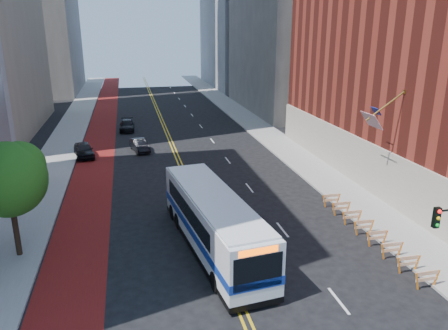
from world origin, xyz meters
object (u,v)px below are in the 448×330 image
at_px(street_tree, 9,176).
at_px(car_a, 84,150).
at_px(transit_bus, 213,221).
at_px(car_b, 140,145).
at_px(car_c, 127,126).

relative_size(street_tree, car_a, 1.54).
bearing_deg(car_a, transit_bus, -78.58).
xyz_separation_m(transit_bus, car_b, (-3.49, 22.89, -1.18)).
relative_size(street_tree, transit_bus, 0.51).
xyz_separation_m(car_a, car_b, (5.65, 0.97, -0.09)).
distance_m(car_a, car_b, 5.74).
bearing_deg(transit_bus, car_a, 105.39).
bearing_deg(car_c, car_b, -81.59).
bearing_deg(car_c, street_tree, -99.78).
distance_m(street_tree, car_a, 20.88).
height_order(street_tree, car_b, street_tree).
bearing_deg(car_c, car_a, -109.95).
distance_m(street_tree, car_b, 23.04).
bearing_deg(car_b, street_tree, -121.98).
xyz_separation_m(street_tree, car_c, (6.38, 31.58, -4.26)).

